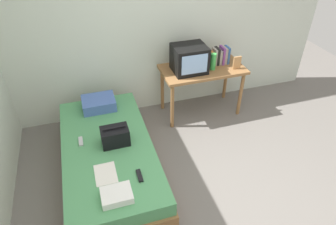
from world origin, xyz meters
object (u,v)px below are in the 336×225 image
at_px(tv, 189,59).
at_px(remote_silver, 81,141).
at_px(desk, 202,74).
at_px(book_row, 220,56).
at_px(magazine, 106,174).
at_px(handbag, 115,136).
at_px(remote_dark, 140,176).
at_px(folded_towel, 117,195).
at_px(pillow, 99,103).
at_px(bed, 109,160).
at_px(water_bottle, 213,62).
at_px(picture_frame, 237,63).

relative_size(tv, remote_silver, 3.06).
distance_m(desk, book_row, 0.35).
height_order(book_row, magazine, book_row).
xyz_separation_m(handbag, magazine, (-0.17, -0.42, -0.10)).
bearing_deg(desk, remote_dark, -131.12).
xyz_separation_m(handbag, folded_towel, (-0.11, -0.74, -0.06)).
bearing_deg(book_row, pillow, -173.73).
bearing_deg(pillow, remote_dark, -79.85).
xyz_separation_m(bed, book_row, (1.76, 0.93, 0.62)).
relative_size(water_bottle, picture_frame, 1.28).
xyz_separation_m(pillow, remote_silver, (-0.28, -0.61, -0.06)).
height_order(pillow, handbag, handbag).
bearing_deg(handbag, pillow, 97.04).
bearing_deg(tv, remote_dark, -126.20).
height_order(bed, handbag, handbag).
xyz_separation_m(picture_frame, magazine, (-1.99, -1.14, -0.36)).
bearing_deg(desk, folded_towel, -132.84).
xyz_separation_m(book_row, folded_towel, (-1.77, -1.68, -0.35)).
bearing_deg(remote_dark, folded_towel, -143.21).
bearing_deg(picture_frame, magazine, -150.17).
relative_size(bed, water_bottle, 8.70).
xyz_separation_m(bed, magazine, (-0.07, -0.43, 0.24)).
distance_m(bed, folded_towel, 0.79).
height_order(water_bottle, remote_dark, water_bottle).
height_order(book_row, remote_dark, book_row).
xyz_separation_m(pillow, magazine, (-0.08, -1.16, -0.06)).
bearing_deg(magazine, picture_frame, 29.83).
distance_m(picture_frame, folded_towel, 2.45).
xyz_separation_m(book_row, pillow, (-1.75, -0.19, -0.32)).
distance_m(handbag, remote_dark, 0.58).
xyz_separation_m(desk, water_bottle, (0.12, -0.07, 0.21)).
bearing_deg(book_row, desk, -167.27).
height_order(remote_silver, folded_towel, folded_towel).
height_order(magazine, folded_towel, folded_towel).
height_order(tv, book_row, tv).
xyz_separation_m(handbag, remote_silver, (-0.37, 0.13, -0.09)).
height_order(bed, tv, tv).
distance_m(book_row, picture_frame, 0.27).
relative_size(pillow, remote_silver, 2.85).
height_order(magazine, remote_dark, remote_dark).
relative_size(book_row, picture_frame, 1.46).
height_order(tv, picture_frame, tv).
xyz_separation_m(bed, desk, (1.48, 0.87, 0.41)).
relative_size(bed, remote_dark, 12.82).
bearing_deg(pillow, tv, 5.12).
distance_m(tv, picture_frame, 0.67).
distance_m(handbag, magazine, 0.47).
bearing_deg(picture_frame, remote_silver, -164.96).
height_order(book_row, pillow, book_row).
bearing_deg(pillow, picture_frame, -0.65).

